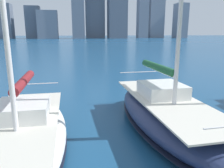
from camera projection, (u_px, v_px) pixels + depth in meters
The scene contains 3 objects.
city_skyline at pixel (70, 9), 149.24m from camera, with size 166.73×20.34×53.19m.
sailboat_forest at pixel (166, 112), 9.25m from camera, with size 3.27×8.48×12.81m.
sailboat_maroon at pixel (22, 135), 7.49m from camera, with size 3.28×8.36×10.92m.
Camera 1 is at (1.19, 1.07, 4.06)m, focal length 35.00 mm.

